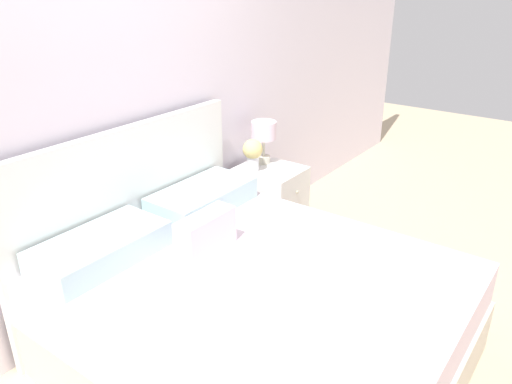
% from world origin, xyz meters
% --- Properties ---
extents(ground_plane, '(12.00, 12.00, 0.00)m').
position_xyz_m(ground_plane, '(0.00, 0.00, 0.00)').
color(ground_plane, '#CCB28E').
extents(wall_back, '(8.00, 0.06, 2.60)m').
position_xyz_m(wall_back, '(0.00, 0.07, 1.30)').
color(wall_back, white).
rests_on(wall_back, ground_plane).
extents(bed, '(1.68, 1.97, 1.15)m').
position_xyz_m(bed, '(0.00, -0.91, 0.31)').
color(bed, beige).
rests_on(bed, ground_plane).
extents(nightstand, '(0.41, 0.49, 0.60)m').
position_xyz_m(nightstand, '(1.15, -0.25, 0.30)').
color(nightstand, white).
rests_on(nightstand, ground_plane).
extents(table_lamp, '(0.19, 0.19, 0.33)m').
position_xyz_m(table_lamp, '(1.21, -0.15, 0.84)').
color(table_lamp, beige).
rests_on(table_lamp, nightstand).
extents(flower_vase, '(0.15, 0.15, 0.24)m').
position_xyz_m(flower_vase, '(1.03, -0.18, 0.75)').
color(flower_vase, white).
rests_on(flower_vase, nightstand).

